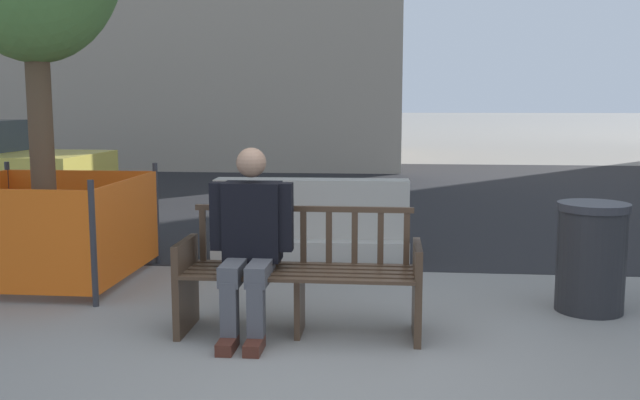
{
  "coord_description": "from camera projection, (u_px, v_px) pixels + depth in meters",
  "views": [
    {
      "loc": [
        0.38,
        -4.08,
        1.63
      ],
      "look_at": [
        -0.23,
        2.26,
        0.75
      ],
      "focal_mm": 40.0,
      "sensor_mm": 36.0,
      "label": 1
    }
  ],
  "objects": [
    {
      "name": "ground_plane",
      "position": [
        322.0,
        375.0,
        4.28
      ],
      "size": [
        200.0,
        200.0,
        0.0
      ],
      "primitive_type": "plane",
      "color": "gray"
    },
    {
      "name": "street_bench",
      "position": [
        300.0,
        278.0,
        5.03
      ],
      "size": [
        1.69,
        0.53,
        0.88
      ],
      "color": "#473323",
      "rests_on": "ground"
    },
    {
      "name": "jersey_barrier_centre",
      "position": [
        312.0,
        227.0,
        7.39
      ],
      "size": [
        2.02,
        0.74,
        0.84
      ],
      "color": "#ADA89E",
      "rests_on": "ground"
    },
    {
      "name": "seated_person",
      "position": [
        250.0,
        238.0,
        4.96
      ],
      "size": [
        0.58,
        0.72,
        1.31
      ],
      "color": "black",
      "rests_on": "ground"
    },
    {
      "name": "street_asphalt",
      "position": [
        367.0,
        192.0,
        12.86
      ],
      "size": [
        120.0,
        12.0,
        0.01
      ],
      "primitive_type": "cube",
      "color": "black",
      "rests_on": "ground"
    },
    {
      "name": "trash_bin",
      "position": [
        591.0,
        257.0,
        5.55
      ],
      "size": [
        0.54,
        0.54,
        0.86
      ],
      "color": "#232326",
      "rests_on": "ground"
    },
    {
      "name": "construction_fence",
      "position": [
        46.0,
        225.0,
        6.49
      ],
      "size": [
        1.61,
        1.61,
        1.02
      ],
      "color": "#2D2D33",
      "rests_on": "ground"
    }
  ]
}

